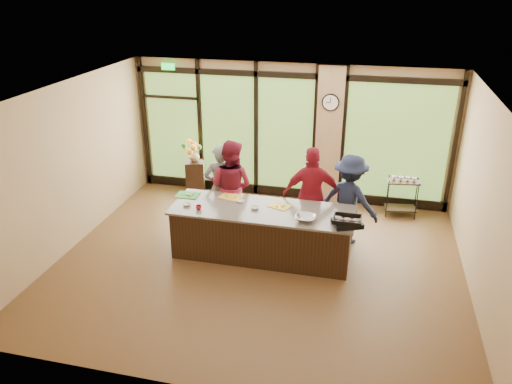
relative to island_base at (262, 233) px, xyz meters
The scene contains 25 objects.
floor 0.53m from the island_base, 90.00° to the right, with size 7.00×7.00×0.00m, color brown.
ceiling 2.58m from the island_base, 90.00° to the right, with size 7.00×7.00×0.00m, color white.
back_wall 2.90m from the island_base, 90.00° to the left, with size 7.00×7.00×0.00m, color tan.
left_wall 3.67m from the island_base, behind, with size 6.00×6.00×0.00m, color tan.
right_wall 3.67m from the island_base, ahead, with size 6.00×6.00×0.00m, color tan.
window_wall 2.83m from the island_base, 86.48° to the left, with size 6.90×0.12×3.00m.
island_base is the anchor object (origin of this frame).
countertop 0.46m from the island_base, ahead, with size 3.20×1.10×0.04m, color gray.
wall_clock 3.25m from the island_base, 71.68° to the left, with size 0.36×0.04×0.36m.
cook_left 1.39m from the island_base, 140.61° to the left, with size 0.64×0.42×1.75m, color slate.
cook_midleft 1.25m from the island_base, 134.56° to the left, with size 0.90×0.70×1.86m, color maroon.
cook_midright 1.19m from the island_base, 44.82° to the left, with size 1.09×0.45×1.86m, color maroon.
cook_right 1.74m from the island_base, 30.69° to the left, with size 1.12×0.64×1.73m, color #1A203A.
roasting_pan 1.59m from the island_base, 11.03° to the right, with size 0.46×0.36×0.08m, color black.
mixing_bowl 0.98m from the island_base, 18.38° to the right, with size 0.34×0.34×0.08m, color silver.
cutting_board_left 1.57m from the island_base, behind, with size 0.42×0.31×0.01m, color green.
cutting_board_center 0.90m from the island_base, 152.30° to the left, with size 0.40×0.30×0.01m, color yellow.
cutting_board_right 0.58m from the island_base, 32.63° to the left, with size 0.36×0.27×0.01m, color yellow.
prep_bowl_near 1.43m from the island_base, behind, with size 0.14×0.14×0.04m, color white.
prep_bowl_mid 0.52m from the island_base, 165.89° to the right, with size 0.14×0.14×0.04m, color white.
prep_bowl_far 0.70m from the island_base, 157.15° to the left, with size 0.12×0.12×0.03m, color white.
red_ramekin 1.23m from the island_base, 165.39° to the right, with size 0.10×0.10×0.08m, color #A7101F.
flower_stand 3.06m from the island_base, 132.68° to the left, with size 0.41×0.41×0.82m, color black.
flower_vase 3.10m from the island_base, 132.68° to the left, with size 0.23×0.23×0.25m, color #967952.
bar_cart 3.35m from the island_base, 42.40° to the left, with size 0.68×0.45×0.87m.
Camera 1 is at (1.71, -7.35, 4.70)m, focal length 35.00 mm.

